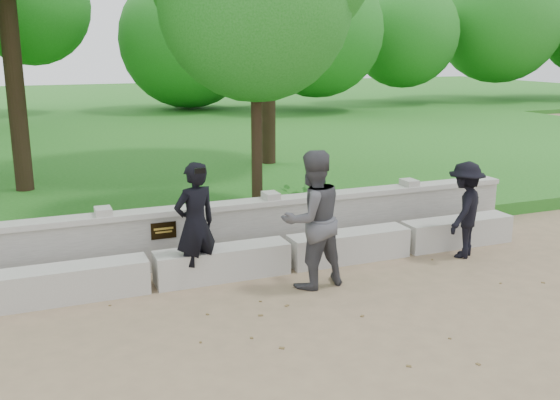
{
  "coord_description": "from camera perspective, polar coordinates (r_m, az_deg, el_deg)",
  "views": [
    {
      "loc": [
        -1.36,
        -6.07,
        3.18
      ],
      "look_at": [
        1.89,
        1.95,
        1.04
      ],
      "focal_mm": 40.0,
      "sensor_mm": 36.0,
      "label": 1
    }
  ],
  "objects": [
    {
      "name": "shrub_c",
      "position": [
        10.56,
        1.55,
        -0.44
      ],
      "size": [
        0.75,
        0.74,
        0.63
      ],
      "primitive_type": "imported",
      "rotation": [
        0.0,
        0.0,
        3.8
      ],
      "color": "#378A2E",
      "rests_on": "lawn"
    },
    {
      "name": "concrete_bench",
      "position": [
        8.61,
        -11.68,
        -6.48
      ],
      "size": [
        11.9,
        0.45,
        0.45
      ],
      "color": "beige",
      "rests_on": "ground"
    },
    {
      "name": "man_main",
      "position": [
        8.44,
        -7.76,
        -2.23
      ],
      "size": [
        0.72,
        0.66,
        1.71
      ],
      "color": "black",
      "rests_on": "ground"
    },
    {
      "name": "ground",
      "position": [
        6.98,
        -8.62,
        -13.35
      ],
      "size": [
        80.0,
        80.0,
        0.0
      ],
      "primitive_type": "plane",
      "color": "#917858",
      "rests_on": "ground"
    },
    {
      "name": "shrub_b",
      "position": [
        10.68,
        2.91,
        -0.21
      ],
      "size": [
        0.46,
        0.46,
        0.66
      ],
      "primitive_type": "imported",
      "rotation": [
        0.0,
        0.0,
        2.27
      ],
      "color": "#378A2E",
      "rests_on": "lawn"
    },
    {
      "name": "visitor_mid",
      "position": [
        9.94,
        16.54,
        -0.86
      ],
      "size": [
        1.1,
        1.02,
        1.49
      ],
      "color": "black",
      "rests_on": "ground"
    },
    {
      "name": "visitor_left",
      "position": [
        8.31,
        2.96,
        -1.78
      ],
      "size": [
        1.01,
        0.84,
        1.87
      ],
      "color": "#46474C",
      "rests_on": "ground"
    },
    {
      "name": "lawn",
      "position": [
        20.35,
        -18.02,
        4.58
      ],
      "size": [
        40.0,
        22.0,
        0.25
      ],
      "primitive_type": "cube",
      "color": "#1F6719",
      "rests_on": "ground"
    },
    {
      "name": "parapet_wall",
      "position": [
        9.19,
        -12.57,
        -3.64
      ],
      "size": [
        12.5,
        0.35,
        0.9
      ],
      "color": "#BAB8B0",
      "rests_on": "ground"
    }
  ]
}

